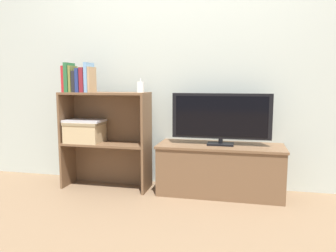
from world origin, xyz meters
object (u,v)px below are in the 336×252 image
Objects in this scene: book_tan at (92,80)px; book_charcoal at (76,82)px; book_crimson at (66,79)px; storage_basket_left at (85,131)px; tv_stand at (220,169)px; book_forest at (69,78)px; book_skyblue at (89,78)px; book_maroon at (85,80)px; baby_monitor at (141,87)px; tv at (221,117)px; book_navy at (80,80)px; book_olive at (73,79)px; laptop at (85,121)px.

book_charcoal is at bearing 180.00° from book_tan.
book_crimson is 0.49m from storage_basket_left.
book_forest is at bearing -176.11° from tv_stand.
book_skyblue reaches higher than storage_basket_left.
book_crimson is 0.18m from book_maroon.
baby_monitor is (0.65, 0.04, -0.08)m from book_forest.
tv is 3.78× the size of book_tan.
book_skyblue reaches higher than book_crimson.
storage_basket_left is (0.05, 0.02, -0.44)m from book_charcoal.
tv is 1.31m from book_charcoal.
book_tan reaches higher than tv.
book_crimson is at bearing -171.14° from storage_basket_left.
book_navy is 0.04m from book_maroon.
book_forest is 1.11× the size of book_olive.
storage_basket_left is 0.93× the size of laptop.
book_charcoal is 0.73× the size of book_skyblue.
tv is 1.27m from book_navy.
tv is at bearing 3.83° from book_forest.
book_olive is at bearing -0.00° from book_crimson.
tv_stand is 4.59× the size of book_crimson.
tv_stand is 4.96× the size of book_maroon.
tv_stand is 1.48m from book_charcoal.
book_forest is 0.04m from book_olive.
tv is 1.17m from book_tan.
tv is 1.38m from book_forest.
book_maroon is (0.18, 0.00, -0.01)m from book_crimson.
tv_stand is 1.55m from book_forest.
book_charcoal is at bearing 180.00° from book_navy.
tv_stand is at bearing 3.14° from laptop.
book_forest reaches higher than book_maroon.
laptop is at bearing 165.73° from book_tan.
tv is 4.45× the size of book_charcoal.
book_forest is 1.17× the size of book_tan.
book_crimson is 1.05× the size of book_tan.
book_skyblue is at bearing -19.28° from laptop.
book_crimson is at bearing -180.00° from book_maroon.
book_forest is 0.22m from book_tan.
tv is (-0.00, -0.00, 0.45)m from tv_stand.
book_crimson is 0.90× the size of book_skyblue.
book_crimson is (-1.37, -0.09, 0.32)m from tv.
tv is at bearing 3.92° from book_olive.
book_tan is 0.47m from storage_basket_left.
tv is at bearing 4.17° from baby_monitor.
book_maroon reaches higher than tv_stand.
book_forest is 0.74× the size of laptop.
book_charcoal is at bearing 0.00° from book_crimson.
laptop is (-0.53, -0.02, -0.31)m from baby_monitor.
book_maroon is at bearing 0.00° from book_crimson.
book_charcoal is at bearing 0.00° from book_forest.
tv is at bearing 3.07° from laptop.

